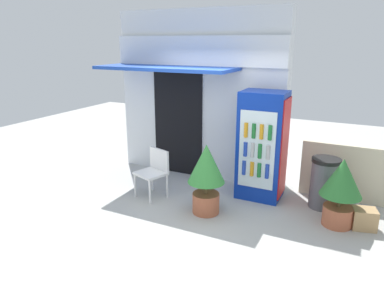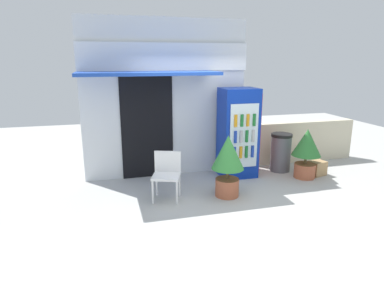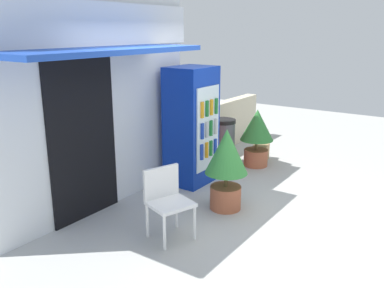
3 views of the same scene
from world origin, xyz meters
name	(u,v)px [view 2 (image 2 of 3)]	position (x,y,z in m)	size (l,w,h in m)	color
ground	(218,200)	(0.00, 0.00, 0.00)	(16.00, 16.00, 0.00)	#B2B2AD
storefront_building	(164,97)	(-0.63, 1.69, 1.65)	(3.39, 1.26, 3.21)	silver
drink_cooler	(238,133)	(0.83, 1.14, 0.93)	(0.76, 0.66, 1.85)	#0C2D9E
plastic_chair	(167,172)	(-0.84, 0.34, 0.50)	(0.59, 0.57, 0.84)	white
potted_plant_near_shop	(228,160)	(0.23, 0.16, 0.68)	(0.58, 0.58, 1.13)	#AD5B3D
potted_plant_curbside	(306,149)	(2.14, 0.65, 0.62)	(0.59, 0.59, 1.04)	#AD5B3D
trash_bin	(281,152)	(1.87, 1.19, 0.42)	(0.46, 0.46, 0.84)	#595960
stone_boundary_wall	(302,141)	(2.74, 1.72, 0.49)	(2.64, 0.22, 0.97)	beige
cardboard_box	(317,168)	(2.50, 0.71, 0.15)	(0.33, 0.26, 0.30)	tan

